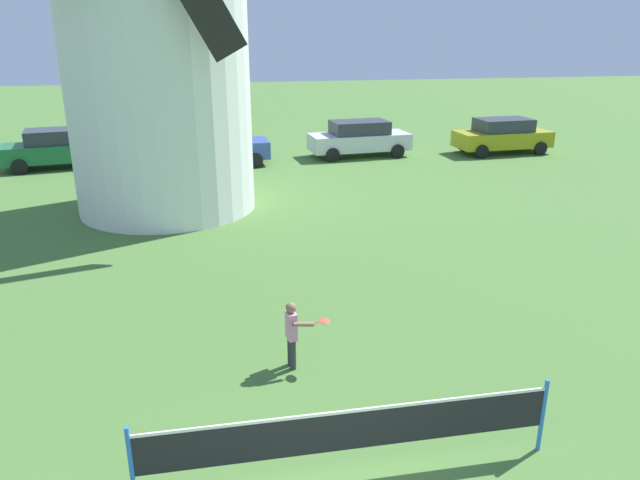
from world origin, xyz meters
TOP-DOWN VIEW (x-y plane):
  - tennis_net at (0.41, 1.58)m, footprint 5.37×0.06m
  - player_far at (0.09, 4.30)m, footprint 0.74×0.42m
  - parked_car_green at (-7.07, 21.31)m, footprint 4.51×2.45m
  - parked_car_blue at (-0.60, 20.51)m, footprint 4.06×2.04m
  - parked_car_silver at (5.52, 21.21)m, footprint 4.51×2.19m
  - parked_car_mustard at (12.08, 20.66)m, footprint 4.37×2.10m

SIDE VIEW (x-z plane):
  - player_far at x=0.09m, z-range 0.08..1.28m
  - tennis_net at x=0.41m, z-range 0.14..1.24m
  - parked_car_blue at x=-0.60m, z-range 0.03..1.59m
  - parked_car_mustard at x=12.08m, z-range 0.03..1.59m
  - parked_car_green at x=-7.07m, z-range 0.03..1.59m
  - parked_car_silver at x=5.52m, z-range 0.03..1.59m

